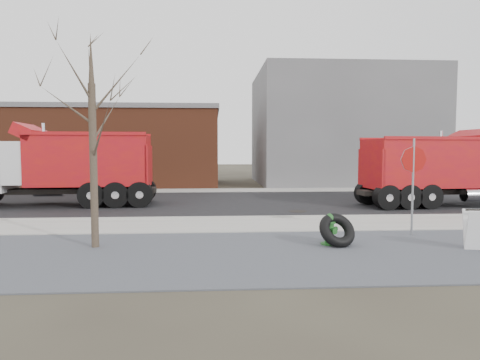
{
  "coord_description": "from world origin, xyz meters",
  "views": [
    {
      "loc": [
        -0.3,
        -13.17,
        2.41
      ],
      "look_at": [
        0.61,
        1.18,
        1.4
      ],
      "focal_mm": 32.0,
      "sensor_mm": 36.0,
      "label": 1
    }
  ],
  "objects": [
    {
      "name": "curb",
      "position": [
        0.0,
        1.55,
        0.06
      ],
      "size": [
        60.0,
        0.15,
        0.11
      ],
      "primitive_type": "cube",
      "color": "#9E9B93",
      "rests_on": "ground"
    },
    {
      "name": "dump_truck_red_b",
      "position": [
        -6.59,
        5.59,
        1.77
      ],
      "size": [
        8.27,
        2.84,
        3.47
      ],
      "rotation": [
        0.0,
        0.0,
        3.2
      ],
      "color": "black",
      "rests_on": "ground"
    },
    {
      "name": "truck_tire",
      "position": [
        2.78,
        -2.82,
        0.41
      ],
      "size": [
        1.11,
        1.0,
        0.91
      ],
      "color": "black",
      "rests_on": "ground"
    },
    {
      "name": "building_grey",
      "position": [
        9.0,
        18.0,
        4.0
      ],
      "size": [
        12.0,
        10.0,
        8.0
      ],
      "color": "slate",
      "rests_on": "ground"
    },
    {
      "name": "fire_hydrant",
      "position": [
        2.63,
        -2.68,
        0.37
      ],
      "size": [
        0.46,
        0.45,
        0.82
      ],
      "rotation": [
        0.0,
        0.0,
        0.39
      ],
      "color": "#256125",
      "rests_on": "ground"
    },
    {
      "name": "dump_truck_red_a",
      "position": [
        9.56,
        4.61,
        1.66
      ],
      "size": [
        8.13,
        2.91,
        3.26
      ],
      "rotation": [
        0.0,
        0.0,
        0.1
      ],
      "color": "black",
      "rests_on": "ground"
    },
    {
      "name": "building_brick",
      "position": [
        -10.0,
        17.0,
        2.65
      ],
      "size": [
        20.2,
        8.2,
        5.3
      ],
      "color": "brown",
      "rests_on": "ground"
    },
    {
      "name": "sidewalk",
      "position": [
        0.0,
        0.25,
        0.03
      ],
      "size": [
        60.0,
        2.5,
        0.06
      ],
      "primitive_type": "cube",
      "color": "#9E9B93",
      "rests_on": "ground"
    },
    {
      "name": "bare_tree",
      "position": [
        -3.2,
        -2.6,
        3.3
      ],
      "size": [
        3.2,
        3.2,
        5.2
      ],
      "color": "#382D23",
      "rests_on": "ground"
    },
    {
      "name": "road",
      "position": [
        0.0,
        6.3,
        0.01
      ],
      "size": [
        60.0,
        9.4,
        0.02
      ],
      "primitive_type": "cube",
      "color": "black",
      "rests_on": "ground"
    },
    {
      "name": "stop_sign",
      "position": [
        5.25,
        -1.65,
        1.87
      ],
      "size": [
        0.74,
        0.07,
        2.73
      ],
      "rotation": [
        0.0,
        0.0,
        -0.34
      ],
      "color": "gray",
      "rests_on": "ground"
    },
    {
      "name": "ground",
      "position": [
        0.0,
        0.0,
        0.0
      ],
      "size": [
        120.0,
        120.0,
        0.0
      ],
      "primitive_type": "plane",
      "color": "#383328",
      "rests_on": "ground"
    },
    {
      "name": "far_sidewalk",
      "position": [
        0.0,
        12.0,
        0.03
      ],
      "size": [
        60.0,
        2.0,
        0.06
      ],
      "primitive_type": "cube",
      "color": "#9E9B93",
      "rests_on": "ground"
    },
    {
      "name": "gravel_verge",
      "position": [
        0.0,
        -3.5,
        0.01
      ],
      "size": [
        60.0,
        5.0,
        0.03
      ],
      "primitive_type": "cube",
      "color": "slate",
      "rests_on": "ground"
    }
  ]
}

